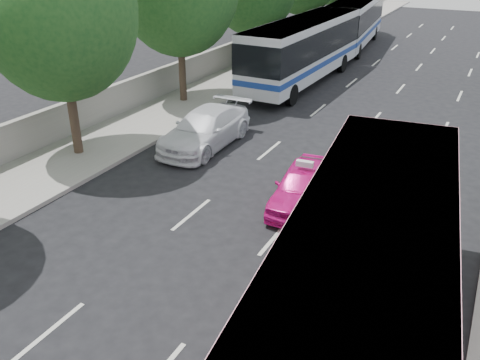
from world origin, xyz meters
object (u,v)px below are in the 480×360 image
Objects in this scene: white_pickup at (205,129)px; tour_coach_rear at (355,19)px; pink_taxi at (303,186)px; pink_bus at (365,284)px; tour_coach_front at (304,46)px.

tour_coach_rear is at bearing 90.90° from white_pickup.
white_pickup is (-5.50, 3.00, 0.07)m from pink_taxi.
pink_bus reaches higher than white_pickup.
pink_bus is at bearing -79.61° from tour_coach_rear.
tour_coach_front is 1.01× the size of tour_coach_rear.
white_pickup is 0.43× the size of tour_coach_front.
pink_taxi is 0.77× the size of white_pickup.
pink_taxi is 0.33× the size of tour_coach_front.
tour_coach_front reaches higher than tour_coach_rear.
white_pickup is (-9.00, 9.22, -1.46)m from pink_bus.
tour_coach_rear is at bearing 99.72° from pink_bus.
pink_taxi is at bearing 112.96° from pink_bus.
white_pickup is at bearing 127.90° from pink_bus.
pink_taxi is 27.08m from tour_coach_rear.
pink_taxi is 6.27m from white_pickup.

